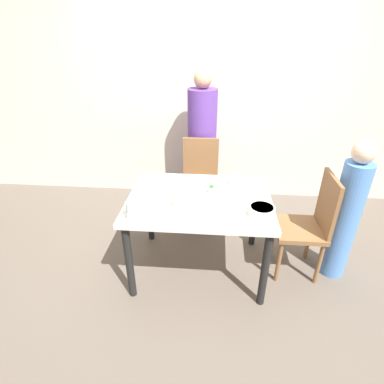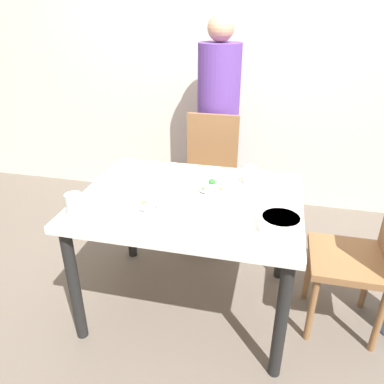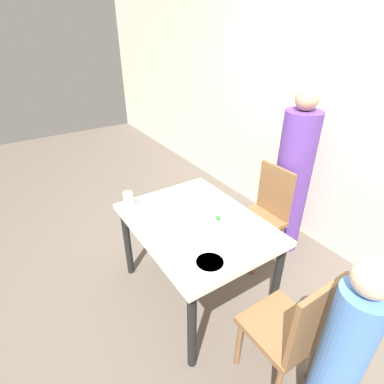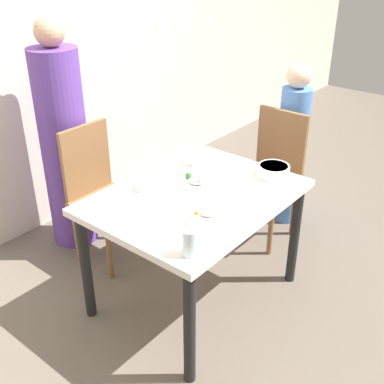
# 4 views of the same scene
# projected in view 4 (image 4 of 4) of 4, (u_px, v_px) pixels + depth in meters

# --- Properties ---
(ground_plane) EXTENTS (10.00, 10.00, 0.00)m
(ground_plane) POSITION_uv_depth(u_px,v_px,m) (195.00, 295.00, 3.03)
(ground_plane) COLOR #60564C
(wall_back) EXTENTS (10.00, 0.06, 2.70)m
(wall_back) POSITION_uv_depth(u_px,v_px,m) (23.00, 46.00, 3.21)
(wall_back) COLOR beige
(wall_back) RESTS_ON ground_plane
(dining_table) EXTENTS (1.16, 0.88, 0.73)m
(dining_table) POSITION_uv_depth(u_px,v_px,m) (196.00, 208.00, 2.73)
(dining_table) COLOR silver
(dining_table) RESTS_ON ground_plane
(chair_adult_spot) EXTENTS (0.40, 0.40, 0.93)m
(chair_adult_spot) POSITION_uv_depth(u_px,v_px,m) (100.00, 191.00, 3.20)
(chair_adult_spot) COLOR brown
(chair_adult_spot) RESTS_ON ground_plane
(chair_child_spot) EXTENTS (0.40, 0.40, 0.93)m
(chair_child_spot) POSITION_uv_depth(u_px,v_px,m) (271.00, 172.00, 3.44)
(chair_child_spot) COLOR brown
(chair_child_spot) RESTS_ON ground_plane
(person_adult) EXTENTS (0.32, 0.32, 1.58)m
(person_adult) POSITION_uv_depth(u_px,v_px,m) (65.00, 146.00, 3.27)
(person_adult) COLOR #5B3893
(person_adult) RESTS_ON ground_plane
(person_child) EXTENTS (0.22, 0.22, 1.23)m
(person_child) POSITION_uv_depth(u_px,v_px,m) (291.00, 150.00, 3.59)
(person_child) COLOR #5184D1
(person_child) RESTS_ON ground_plane
(bowl_curry) EXTENTS (0.19, 0.19, 0.07)m
(bowl_curry) POSITION_uv_depth(u_px,v_px,m) (274.00, 170.00, 2.86)
(bowl_curry) COLOR white
(bowl_curry) RESTS_ON dining_table
(plate_rice_adult) EXTENTS (0.24, 0.24, 0.06)m
(plate_rice_adult) POSITION_uv_depth(u_px,v_px,m) (197.00, 181.00, 2.79)
(plate_rice_adult) COLOR white
(plate_rice_adult) RESTS_ON dining_table
(plate_rice_child) EXTENTS (0.22, 0.22, 0.05)m
(plate_rice_child) POSITION_uv_depth(u_px,v_px,m) (206.00, 217.00, 2.44)
(plate_rice_child) COLOR white
(plate_rice_child) RESTS_ON dining_table
(bowl_rice_small) EXTENTS (0.11, 0.11, 0.04)m
(bowl_rice_small) POSITION_uv_depth(u_px,v_px,m) (145.00, 186.00, 2.72)
(bowl_rice_small) COLOR white
(bowl_rice_small) RESTS_ON dining_table
(glass_water_tall) EXTENTS (0.08, 0.08, 0.13)m
(glass_water_tall) POSITION_uv_depth(u_px,v_px,m) (190.00, 242.00, 2.14)
(glass_water_tall) COLOR silver
(glass_water_tall) RESTS_ON dining_table
(glass_water_short) EXTENTS (0.07, 0.07, 0.11)m
(glass_water_short) POSITION_uv_depth(u_px,v_px,m) (196.00, 157.00, 2.99)
(glass_water_short) COLOR silver
(glass_water_short) RESTS_ON dining_table
(napkin_folded) EXTENTS (0.14, 0.14, 0.01)m
(napkin_folded) POSITION_uv_depth(u_px,v_px,m) (139.00, 211.00, 2.51)
(napkin_folded) COLOR white
(napkin_folded) RESTS_ON dining_table
(fork_steel) EXTENTS (0.17, 0.10, 0.01)m
(fork_steel) POSITION_uv_depth(u_px,v_px,m) (235.00, 175.00, 2.88)
(fork_steel) COLOR silver
(fork_steel) RESTS_ON dining_table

